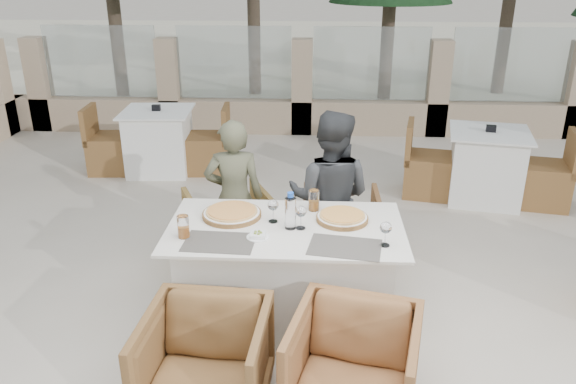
{
  "coord_description": "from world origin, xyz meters",
  "views": [
    {
      "loc": [
        0.23,
        -3.51,
        2.43
      ],
      "look_at": [
        0.03,
        0.2,
        0.9
      ],
      "focal_mm": 35.0,
      "sensor_mm": 36.0,
      "label": 1
    }
  ],
  "objects_px": {
    "wine_glass_corner": "(386,232)",
    "beer_glass_left": "(183,227)",
    "wine_glass_centre": "(273,210)",
    "armchair_near_right": "(353,369)",
    "beer_glass_right": "(314,200)",
    "bg_table_a": "(159,141)",
    "bg_table_b": "(486,166)",
    "dining_table": "(286,276)",
    "armchair_far_left": "(229,226)",
    "pizza_right": "(342,217)",
    "water_bottle": "(290,211)",
    "pizza_left": "(232,213)",
    "olive_dish": "(258,235)",
    "wine_glass_near": "(301,216)",
    "diner_left": "(234,198)",
    "armchair_near_left": "(206,364)",
    "armchair_far_right": "(341,226)",
    "diner_right": "(330,198)"
  },
  "relations": [
    {
      "from": "wine_glass_corner",
      "to": "beer_glass_left",
      "type": "xyz_separation_m",
      "value": [
        -1.29,
        0.05,
        -0.02
      ]
    },
    {
      "from": "wine_glass_centre",
      "to": "armchair_near_right",
      "type": "xyz_separation_m",
      "value": [
        0.52,
        -0.95,
        -0.54
      ]
    },
    {
      "from": "wine_glass_centre",
      "to": "beer_glass_right",
      "type": "height_order",
      "value": "wine_glass_centre"
    },
    {
      "from": "bg_table_a",
      "to": "bg_table_b",
      "type": "distance_m",
      "value": 3.83
    },
    {
      "from": "dining_table",
      "to": "wine_glass_centre",
      "type": "relative_size",
      "value": 8.7
    },
    {
      "from": "bg_table_a",
      "to": "armchair_far_left",
      "type": "bearing_deg",
      "value": -64.7
    },
    {
      "from": "pizza_right",
      "to": "water_bottle",
      "type": "distance_m",
      "value": 0.39
    },
    {
      "from": "pizza_right",
      "to": "wine_glass_corner",
      "type": "distance_m",
      "value": 0.45
    },
    {
      "from": "pizza_left",
      "to": "olive_dish",
      "type": "xyz_separation_m",
      "value": [
        0.22,
        -0.32,
        -0.0
      ]
    },
    {
      "from": "wine_glass_near",
      "to": "diner_left",
      "type": "distance_m",
      "value": 0.98
    },
    {
      "from": "armchair_far_left",
      "to": "armchair_near_right",
      "type": "distance_m",
      "value": 2.04
    },
    {
      "from": "dining_table",
      "to": "wine_glass_centre",
      "type": "distance_m",
      "value": 0.49
    },
    {
      "from": "pizza_right",
      "to": "diner_left",
      "type": "xyz_separation_m",
      "value": [
        -0.85,
        0.63,
        -0.14
      ]
    },
    {
      "from": "olive_dish",
      "to": "armchair_near_left",
      "type": "distance_m",
      "value": 0.88
    },
    {
      "from": "dining_table",
      "to": "armchair_near_left",
      "type": "distance_m",
      "value": 0.97
    },
    {
      "from": "water_bottle",
      "to": "beer_glass_left",
      "type": "xyz_separation_m",
      "value": [
        -0.69,
        -0.17,
        -0.05
      ]
    },
    {
      "from": "pizza_left",
      "to": "pizza_right",
      "type": "xyz_separation_m",
      "value": [
        0.77,
        -0.03,
        -0.0
      ]
    },
    {
      "from": "wine_glass_corner",
      "to": "bg_table_a",
      "type": "relative_size",
      "value": 0.11
    },
    {
      "from": "wine_glass_corner",
      "to": "armchair_near_left",
      "type": "distance_m",
      "value": 1.34
    },
    {
      "from": "wine_glass_corner",
      "to": "beer_glass_right",
      "type": "xyz_separation_m",
      "value": [
        -0.45,
        0.52,
        -0.02
      ]
    },
    {
      "from": "pizza_left",
      "to": "wine_glass_near",
      "type": "xyz_separation_m",
      "value": [
        0.49,
        -0.17,
        0.07
      ]
    },
    {
      "from": "beer_glass_right",
      "to": "armchair_near_left",
      "type": "relative_size",
      "value": 0.22
    },
    {
      "from": "dining_table",
      "to": "pizza_left",
      "type": "distance_m",
      "value": 0.58
    },
    {
      "from": "dining_table",
      "to": "beer_glass_left",
      "type": "relative_size",
      "value": 10.58
    },
    {
      "from": "armchair_near_right",
      "to": "diner_left",
      "type": "height_order",
      "value": "diner_left"
    },
    {
      "from": "armchair_far_right",
      "to": "diner_right",
      "type": "height_order",
      "value": "diner_right"
    },
    {
      "from": "pizza_left",
      "to": "armchair_near_right",
      "type": "distance_m",
      "value": 1.39
    },
    {
      "from": "wine_glass_near",
      "to": "beer_glass_left",
      "type": "relative_size",
      "value": 1.22
    },
    {
      "from": "dining_table",
      "to": "armchair_near_left",
      "type": "height_order",
      "value": "dining_table"
    },
    {
      "from": "wine_glass_near",
      "to": "armchair_near_left",
      "type": "bearing_deg",
      "value": -120.63
    },
    {
      "from": "pizza_right",
      "to": "wine_glass_centre",
      "type": "relative_size",
      "value": 1.96
    },
    {
      "from": "armchair_far_right",
      "to": "diner_right",
      "type": "bearing_deg",
      "value": 70.75
    },
    {
      "from": "beer_glass_right",
      "to": "armchair_near_right",
      "type": "distance_m",
      "value": 1.3
    },
    {
      "from": "armchair_near_left",
      "to": "bg_table_b",
      "type": "xyz_separation_m",
      "value": [
        2.44,
        3.28,
        0.06
      ]
    },
    {
      "from": "wine_glass_centre",
      "to": "armchair_far_right",
      "type": "xyz_separation_m",
      "value": [
        0.51,
        0.92,
        -0.56
      ]
    },
    {
      "from": "armchair_near_left",
      "to": "pizza_right",
      "type": "bearing_deg",
      "value": 55.66
    },
    {
      "from": "olive_dish",
      "to": "armchair_near_right",
      "type": "relative_size",
      "value": 0.16
    },
    {
      "from": "pizza_right",
      "to": "armchair_near_right",
      "type": "xyz_separation_m",
      "value": [
        0.04,
        -1.0,
        -0.47
      ]
    },
    {
      "from": "wine_glass_corner",
      "to": "armchair_near_left",
      "type": "bearing_deg",
      "value": -148.44
    },
    {
      "from": "water_bottle",
      "to": "diner_right",
      "type": "height_order",
      "value": "diner_right"
    },
    {
      "from": "wine_glass_centre",
      "to": "water_bottle",
      "type": "bearing_deg",
      "value": -36.92
    },
    {
      "from": "wine_glass_near",
      "to": "beer_glass_left",
      "type": "height_order",
      "value": "wine_glass_near"
    },
    {
      "from": "pizza_right",
      "to": "beer_glass_right",
      "type": "relative_size",
      "value": 2.36
    },
    {
      "from": "dining_table",
      "to": "bg_table_a",
      "type": "height_order",
      "value": "same"
    },
    {
      "from": "pizza_left",
      "to": "pizza_right",
      "type": "bearing_deg",
      "value": -1.93
    },
    {
      "from": "armchair_far_right",
      "to": "diner_right",
      "type": "xyz_separation_m",
      "value": [
        -0.11,
        -0.33,
        0.4
      ]
    },
    {
      "from": "beer_glass_left",
      "to": "dining_table",
      "type": "bearing_deg",
      "value": 16.36
    },
    {
      "from": "pizza_left",
      "to": "water_bottle",
      "type": "bearing_deg",
      "value": -21.51
    },
    {
      "from": "armchair_far_left",
      "to": "bg_table_b",
      "type": "relative_size",
      "value": 0.42
    },
    {
      "from": "wine_glass_near",
      "to": "bg_table_a",
      "type": "height_order",
      "value": "wine_glass_near"
    }
  ]
}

